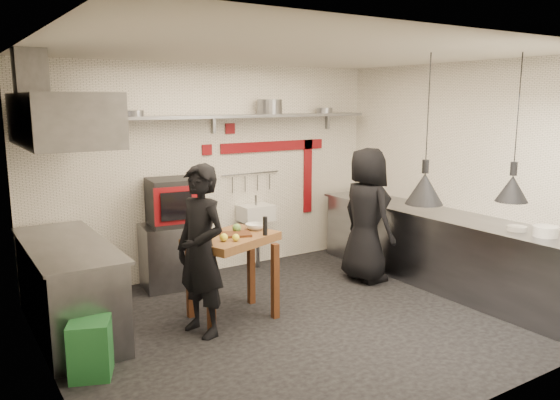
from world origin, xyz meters
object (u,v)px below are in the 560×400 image
green_bin (90,349)px  oven_stand (170,255)px  chef_left (201,251)px  combi_oven (173,202)px  chef_right (367,215)px  prep_table (232,277)px

green_bin → oven_stand: bearing=51.9°
oven_stand → chef_left: (-0.26, -1.54, 0.46)m
combi_oven → chef_right: chef_right is taller
green_bin → chef_right: (3.68, 0.67, 0.62)m
chef_left → chef_right: (2.50, 0.37, 0.01)m
combi_oven → green_bin: combi_oven is taller
green_bin → prep_table: bearing=16.6°
oven_stand → chef_right: chef_right is taller
green_bin → chef_left: bearing=14.0°
oven_stand → combi_oven: 0.69m
combi_oven → chef_left: size_ratio=0.34×
combi_oven → chef_left: (-0.31, -1.49, -0.23)m
oven_stand → chef_left: bearing=-93.3°
oven_stand → green_bin: size_ratio=1.60×
chef_left → chef_right: 2.53m
combi_oven → prep_table: (0.14, -1.30, -0.63)m
oven_stand → prep_table: size_ratio=0.87×
combi_oven → chef_right: 2.47m
prep_table → combi_oven: bearing=75.9°
oven_stand → chef_right: size_ratio=0.46×
combi_oven → green_bin: 2.47m
combi_oven → oven_stand: bearing=138.7°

